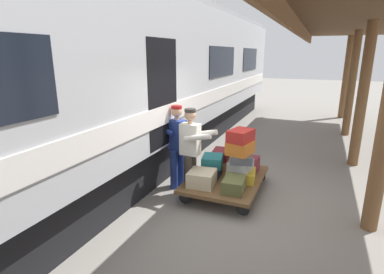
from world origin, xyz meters
TOP-DOWN VIEW (x-y plane):
  - ground_plane at (0.00, 0.00)m, footprint 60.00×60.00m
  - train_car at (3.22, -0.00)m, footprint 3.02×20.94m
  - luggage_cart at (0.58, -0.39)m, footprint 1.36×1.90m
  - suitcase_yellow_case at (0.27, -0.39)m, footprint 0.58×0.56m
  - suitcase_tan_vintage at (0.89, -0.92)m, footprint 0.49×0.64m
  - suitcase_burgundy_valise at (0.27, -0.92)m, footprint 0.45×0.50m
  - suitcase_olive_duffel at (0.27, 0.13)m, footprint 0.40×0.55m
  - suitcase_cream_canvas at (0.89, 0.13)m, footprint 0.51×0.54m
  - suitcase_navy_fabric at (0.89, -0.39)m, footprint 0.44×0.63m
  - suitcase_maroon_trunk at (0.85, -0.90)m, footprint 0.37×0.49m
  - suitcase_gray_aluminum at (0.29, -0.39)m, footprint 0.43×0.52m
  - suitcase_slate_roller at (0.28, -0.37)m, footprint 0.52×0.58m
  - suitcase_orange_carryall at (0.31, -0.37)m, footprint 0.50×0.55m
  - suitcase_teal_softside at (0.87, -0.42)m, footprint 0.48×0.55m
  - suitcase_red_plastic at (0.31, -0.37)m, footprint 0.47×0.58m
  - porter_in_overalls at (1.59, -0.25)m, footprint 0.73×0.56m
  - porter_by_door at (1.17, -0.03)m, footprint 0.68×0.44m

SIDE VIEW (x-z plane):
  - ground_plane at x=0.00m, z-range 0.00..0.00m
  - luggage_cart at x=0.58m, z-range 0.11..0.41m
  - suitcase_tan_vintage at x=0.89m, z-range 0.30..0.48m
  - suitcase_navy_fabric at x=0.89m, z-range 0.30..0.49m
  - suitcase_yellow_case at x=0.27m, z-range 0.30..0.51m
  - suitcase_olive_duffel at x=0.27m, z-range 0.30..0.54m
  - suitcase_cream_canvas at x=0.89m, z-range 0.30..0.58m
  - suitcase_burgundy_valise at x=0.27m, z-range 0.30..0.60m
  - suitcase_maroon_trunk at x=0.85m, z-range 0.48..0.70m
  - suitcase_teal_softside at x=0.87m, z-range 0.49..0.71m
  - suitcase_gray_aluminum at x=0.29m, z-range 0.51..0.69m
  - suitcase_slate_roller at x=0.28m, z-range 0.69..0.84m
  - porter_in_overalls at x=1.59m, z-range 0.07..1.78m
  - porter_by_door at x=1.17m, z-range 0.07..1.78m
  - suitcase_orange_carryall at x=0.31m, z-range 0.84..1.09m
  - suitcase_red_plastic at x=0.31m, z-range 1.09..1.31m
  - train_car at x=3.22m, z-range 0.06..4.06m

